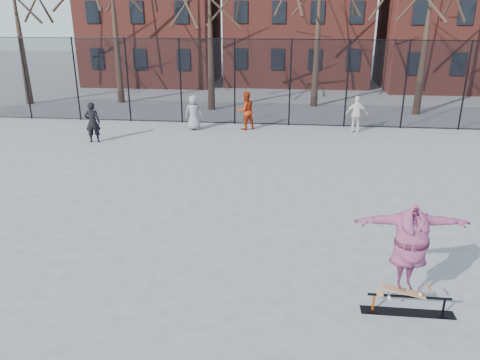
# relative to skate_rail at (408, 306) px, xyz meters

# --- Properties ---
(ground) EXTENTS (100.00, 100.00, 0.00)m
(ground) POSITION_rel_skate_rail_xyz_m (-3.58, 1.48, -0.15)
(ground) COLOR slate
(skate_rail) EXTENTS (1.70, 0.26, 0.37)m
(skate_rail) POSITION_rel_skate_rail_xyz_m (0.00, 0.00, 0.00)
(skate_rail) COLOR black
(skate_rail) RESTS_ON ground
(skateboard) EXTENTS (0.85, 0.20, 0.10)m
(skateboard) POSITION_rel_skate_rail_xyz_m (-0.11, -0.00, 0.28)
(skateboard) COLOR #A47041
(skateboard) RESTS_ON skate_rail
(skater) EXTENTS (2.05, 0.72, 1.64)m
(skater) POSITION_rel_skate_rail_xyz_m (-0.11, -0.00, 1.15)
(skater) COLOR #593D99
(skater) RESTS_ON skateboard
(bystander_grey) EXTENTS (0.84, 0.61, 1.59)m
(bystander_grey) POSITION_rel_skate_rail_xyz_m (-6.71, 13.14, 0.65)
(bystander_grey) COLOR slate
(bystander_grey) RESTS_ON ground
(bystander_black) EXTENTS (0.68, 0.52, 1.68)m
(bystander_black) POSITION_rel_skate_rail_xyz_m (-10.44, 10.59, 0.70)
(bystander_black) COLOR black
(bystander_black) RESTS_ON ground
(bystander_red) EXTENTS (1.07, 1.01, 1.74)m
(bystander_red) POSITION_rel_skate_rail_xyz_m (-4.35, 13.48, 0.72)
(bystander_red) COLOR #9A280D
(bystander_red) RESTS_ON ground
(bystander_white) EXTENTS (0.97, 0.42, 1.64)m
(bystander_white) POSITION_rel_skate_rail_xyz_m (0.63, 13.48, 0.67)
(bystander_white) COLOR silver
(bystander_white) RESTS_ON ground
(fence) EXTENTS (34.03, 0.07, 4.00)m
(fence) POSITION_rel_skate_rail_xyz_m (-3.60, 14.48, 1.91)
(fence) COLOR black
(fence) RESTS_ON ground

